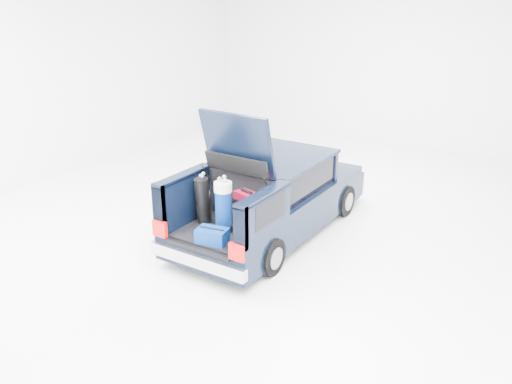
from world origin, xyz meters
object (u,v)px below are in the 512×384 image
Objects in this scene: black_golf_bag at (203,200)px; blue_golf_bag at (223,206)px; car at (274,196)px; blue_duffel at (212,236)px; red_suitcase at (246,210)px.

black_golf_bag is 0.52m from blue_golf_bag.
car is 2.01m from blue_duffel.
car is at bearing 92.55° from black_golf_bag.
red_suitcase is at bearing 70.35° from blue_duffel.
red_suitcase is at bearing 39.70° from black_golf_bag.
blue_duffel is at bearing -67.56° from blue_golf_bag.
red_suitcase is at bearing 70.79° from blue_golf_bag.
car reaches higher than black_golf_bag.
blue_golf_bag is (0.01, -1.58, 0.36)m from car.
red_suitcase is 0.66× the size of blue_golf_bag.
car reaches higher than blue_duffel.
black_golf_bag is at bearing 126.16° from blue_duffel.
black_golf_bag is at bearing 177.85° from blue_golf_bag.
red_suitcase is 0.75m from black_golf_bag.
blue_golf_bag reaches higher than red_suitcase.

